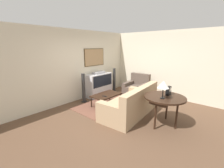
{
  "coord_description": "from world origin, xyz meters",
  "views": [
    {
      "loc": [
        -3.46,
        -2.65,
        2.1
      ],
      "look_at": [
        0.52,
        0.83,
        0.75
      ],
      "focal_mm": 24.0,
      "sensor_mm": 36.0,
      "label": 1
    }
  ],
  "objects_px": {
    "mantel_clock": "(168,91)",
    "speaker_tower_right": "(114,81)",
    "coffee_table": "(106,95)",
    "console_table": "(165,99)",
    "tv": "(99,85)",
    "table_lamp": "(163,85)",
    "couch": "(131,105)",
    "armchair": "(137,89)",
    "speaker_tower_left": "(84,89)"
  },
  "relations": [
    {
      "from": "armchair",
      "to": "console_table",
      "type": "height_order",
      "value": "armchair"
    },
    {
      "from": "tv",
      "to": "armchair",
      "type": "height_order",
      "value": "tv"
    },
    {
      "from": "coffee_table",
      "to": "mantel_clock",
      "type": "distance_m",
      "value": 2.19
    },
    {
      "from": "table_lamp",
      "to": "mantel_clock",
      "type": "distance_m",
      "value": 0.44
    },
    {
      "from": "armchair",
      "to": "console_table",
      "type": "relative_size",
      "value": 0.93
    },
    {
      "from": "armchair",
      "to": "table_lamp",
      "type": "height_order",
      "value": "table_lamp"
    },
    {
      "from": "mantel_clock",
      "to": "couch",
      "type": "bearing_deg",
      "value": 102.49
    },
    {
      "from": "tv",
      "to": "couch",
      "type": "relative_size",
      "value": 0.53
    },
    {
      "from": "couch",
      "to": "tv",
      "type": "bearing_deg",
      "value": -112.11
    },
    {
      "from": "tv",
      "to": "console_table",
      "type": "height_order",
      "value": "tv"
    },
    {
      "from": "coffee_table",
      "to": "speaker_tower_right",
      "type": "xyz_separation_m",
      "value": [
        1.49,
        0.9,
        0.15
      ]
    },
    {
      "from": "couch",
      "to": "armchair",
      "type": "height_order",
      "value": "armchair"
    },
    {
      "from": "coffee_table",
      "to": "speaker_tower_right",
      "type": "relative_size",
      "value": 0.95
    },
    {
      "from": "mantel_clock",
      "to": "speaker_tower_right",
      "type": "height_order",
      "value": "speaker_tower_right"
    },
    {
      "from": "speaker_tower_right",
      "to": "tv",
      "type": "bearing_deg",
      "value": 175.19
    },
    {
      "from": "coffee_table",
      "to": "console_table",
      "type": "bearing_deg",
      "value": -89.19
    },
    {
      "from": "mantel_clock",
      "to": "speaker_tower_right",
      "type": "xyz_separation_m",
      "value": [
        1.27,
        3.01,
        -0.4
      ]
    },
    {
      "from": "tv",
      "to": "mantel_clock",
      "type": "xyz_separation_m",
      "value": [
        -0.38,
        -3.08,
        0.43
      ]
    },
    {
      "from": "coffee_table",
      "to": "speaker_tower_right",
      "type": "bearing_deg",
      "value": 31.12
    },
    {
      "from": "console_table",
      "to": "speaker_tower_left",
      "type": "height_order",
      "value": "speaker_tower_left"
    },
    {
      "from": "couch",
      "to": "speaker_tower_right",
      "type": "height_order",
      "value": "speaker_tower_right"
    },
    {
      "from": "speaker_tower_left",
      "to": "speaker_tower_right",
      "type": "relative_size",
      "value": 1.0
    },
    {
      "from": "couch",
      "to": "console_table",
      "type": "distance_m",
      "value": 1.11
    },
    {
      "from": "speaker_tower_right",
      "to": "coffee_table",
      "type": "bearing_deg",
      "value": -148.88
    },
    {
      "from": "coffee_table",
      "to": "table_lamp",
      "type": "bearing_deg",
      "value": -94.3
    },
    {
      "from": "couch",
      "to": "table_lamp",
      "type": "xyz_separation_m",
      "value": [
        -0.15,
        -1.03,
        0.85
      ]
    },
    {
      "from": "couch",
      "to": "speaker_tower_right",
      "type": "distance_m",
      "value": 2.49
    },
    {
      "from": "speaker_tower_left",
      "to": "couch",
      "type": "bearing_deg",
      "value": -81.6
    },
    {
      "from": "coffee_table",
      "to": "mantel_clock",
      "type": "relative_size",
      "value": 4.42
    },
    {
      "from": "console_table",
      "to": "speaker_tower_right",
      "type": "height_order",
      "value": "speaker_tower_right"
    },
    {
      "from": "tv",
      "to": "armchair",
      "type": "xyz_separation_m",
      "value": [
        1.07,
        -1.2,
        -0.2
      ]
    },
    {
      "from": "armchair",
      "to": "console_table",
      "type": "distance_m",
      "value": 2.53
    },
    {
      "from": "console_table",
      "to": "mantel_clock",
      "type": "distance_m",
      "value": 0.27
    },
    {
      "from": "armchair",
      "to": "console_table",
      "type": "bearing_deg",
      "value": -45.07
    },
    {
      "from": "coffee_table",
      "to": "tv",
      "type": "bearing_deg",
      "value": 58.67
    },
    {
      "from": "console_table",
      "to": "coffee_table",
      "type": "bearing_deg",
      "value": 90.81
    },
    {
      "from": "tv",
      "to": "armchair",
      "type": "relative_size",
      "value": 1.18
    },
    {
      "from": "tv",
      "to": "mantel_clock",
      "type": "height_order",
      "value": "tv"
    },
    {
      "from": "tv",
      "to": "table_lamp",
      "type": "bearing_deg",
      "value": -103.72
    },
    {
      "from": "couch",
      "to": "speaker_tower_left",
      "type": "xyz_separation_m",
      "value": [
        -0.29,
        1.98,
        0.21
      ]
    },
    {
      "from": "armchair",
      "to": "coffee_table",
      "type": "relative_size",
      "value": 0.94
    },
    {
      "from": "mantel_clock",
      "to": "tv",
      "type": "bearing_deg",
      "value": 83.03
    },
    {
      "from": "tv",
      "to": "coffee_table",
      "type": "distance_m",
      "value": 1.15
    },
    {
      "from": "table_lamp",
      "to": "speaker_tower_left",
      "type": "relative_size",
      "value": 0.41
    },
    {
      "from": "tv",
      "to": "mantel_clock",
      "type": "bearing_deg",
      "value": -96.97
    },
    {
      "from": "tv",
      "to": "couch",
      "type": "xyz_separation_m",
      "value": [
        -0.61,
        -2.05,
        -0.18
      ]
    },
    {
      "from": "console_table",
      "to": "table_lamp",
      "type": "xyz_separation_m",
      "value": [
        -0.19,
        -0.01,
        0.43
      ]
    },
    {
      "from": "speaker_tower_left",
      "to": "speaker_tower_right",
      "type": "distance_m",
      "value": 1.79
    },
    {
      "from": "table_lamp",
      "to": "couch",
      "type": "bearing_deg",
      "value": 81.86
    },
    {
      "from": "couch",
      "to": "speaker_tower_right",
      "type": "relative_size",
      "value": 1.98
    }
  ]
}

